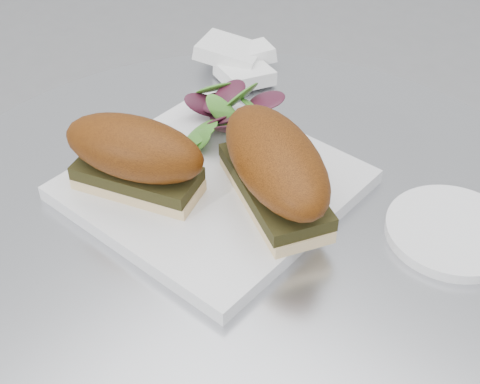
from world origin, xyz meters
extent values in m
cylinder|color=silver|center=(0.00, 0.00, 0.72)|extent=(0.70, 0.70, 0.02)
cube|color=white|center=(-0.06, 0.03, 0.74)|extent=(0.25, 0.25, 0.02)
cube|color=beige|center=(-0.11, -0.03, 0.75)|extent=(0.13, 0.08, 0.01)
cube|color=black|center=(-0.11, -0.03, 0.77)|extent=(0.13, 0.09, 0.01)
ellipsoid|color=#642F09|center=(-0.11, -0.03, 0.80)|extent=(0.16, 0.10, 0.06)
cube|color=beige|center=(0.01, 0.04, 0.75)|extent=(0.16, 0.13, 0.01)
cube|color=black|center=(0.01, 0.04, 0.77)|extent=(0.16, 0.13, 0.01)
ellipsoid|color=#642F09|center=(0.01, 0.04, 0.80)|extent=(0.19, 0.15, 0.06)
cylinder|color=white|center=(0.16, 0.12, 0.74)|extent=(0.13, 0.13, 0.01)
camera|label=1|loc=(0.29, -0.36, 1.17)|focal=50.00mm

